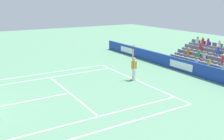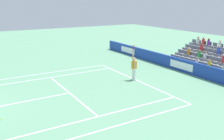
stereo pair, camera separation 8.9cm
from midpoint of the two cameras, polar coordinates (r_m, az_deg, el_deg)
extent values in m
cube|color=white|center=(19.49, 5.38, -2.28)|extent=(10.97, 0.10, 0.01)
cube|color=white|center=(16.97, -9.80, -5.17)|extent=(8.23, 0.10, 0.01)
cube|color=white|center=(16.20, -20.45, -6.99)|extent=(0.10, 6.40, 0.01)
cube|color=white|center=(20.56, -15.21, -1.83)|extent=(0.10, 11.89, 0.01)
cube|color=white|center=(13.32, -5.01, -10.95)|extent=(0.10, 11.89, 0.01)
cube|color=white|center=(21.83, -16.22, -0.90)|extent=(0.10, 11.89, 0.01)
cube|color=white|center=(12.24, -2.10, -13.43)|extent=(0.10, 11.89, 0.01)
cube|color=white|center=(19.43, 5.14, -2.33)|extent=(0.10, 0.20, 0.01)
cube|color=#193899|center=(22.47, 15.45, 1.05)|extent=(24.51, 0.20, 1.09)
cube|color=white|center=(22.40, 15.26, 1.02)|extent=(2.61, 0.01, 0.61)
cube|color=white|center=(28.49, 3.38, 4.55)|extent=(2.61, 0.01, 0.61)
cylinder|color=white|center=(19.27, 5.01, -1.09)|extent=(0.16, 0.16, 0.90)
cylinder|color=white|center=(19.47, 4.68, -0.91)|extent=(0.16, 0.16, 0.90)
cube|color=white|center=(19.39, 4.98, -2.25)|extent=(0.16, 0.27, 0.08)
cube|color=white|center=(19.59, 4.65, -2.06)|extent=(0.16, 0.27, 0.08)
cube|color=orange|center=(19.18, 4.89, 1.15)|extent=(0.27, 0.39, 0.60)
sphere|color=#D3A884|center=(19.07, 4.92, 2.49)|extent=(0.24, 0.24, 0.24)
cylinder|color=#D3A884|center=(19.22, 4.63, 3.06)|extent=(0.09, 0.09, 0.62)
cylinder|color=#D3A884|center=(18.96, 5.07, 1.05)|extent=(0.09, 0.09, 0.56)
cylinder|color=black|center=(19.13, 4.66, 4.38)|extent=(0.04, 0.04, 0.28)
torus|color=red|center=(19.08, 4.68, 5.21)|extent=(0.07, 0.31, 0.31)
sphere|color=#D1E533|center=(19.03, 4.70, 6.03)|extent=(0.07, 0.07, 0.07)
cube|color=gray|center=(23.33, 17.23, 0.58)|extent=(5.58, 0.95, 0.42)
cube|color=slate|center=(21.75, 22.11, -0.08)|extent=(0.48, 0.44, 0.20)
cube|color=slate|center=(21.85, 22.50, 0.62)|extent=(0.48, 0.04, 0.30)
cube|color=slate|center=(22.11, 20.85, 0.29)|extent=(0.48, 0.44, 0.20)
cube|color=slate|center=(22.21, 21.23, 0.98)|extent=(0.48, 0.04, 0.30)
cube|color=slate|center=(22.48, 19.62, 0.64)|extent=(0.48, 0.44, 0.20)
cube|color=slate|center=(22.57, 20.00, 1.32)|extent=(0.48, 0.04, 0.30)
cube|color=slate|center=(22.86, 18.43, 0.99)|extent=(0.48, 0.44, 0.20)
cube|color=slate|center=(22.96, 18.81, 1.65)|extent=(0.48, 0.04, 0.30)
cube|color=slate|center=(23.25, 17.29, 1.32)|extent=(0.48, 0.44, 0.20)
cube|color=slate|center=(23.35, 17.66, 1.97)|extent=(0.48, 0.04, 0.30)
cube|color=slate|center=(23.66, 16.18, 1.64)|extent=(0.48, 0.44, 0.20)
cube|color=slate|center=(23.75, 16.55, 2.28)|extent=(0.48, 0.04, 0.30)
cube|color=slate|center=(24.07, 15.11, 1.95)|extent=(0.48, 0.44, 0.20)
cube|color=slate|center=(24.16, 15.48, 2.58)|extent=(0.48, 0.04, 0.30)
cube|color=slate|center=(24.49, 14.07, 2.24)|extent=(0.48, 0.44, 0.20)
cube|color=slate|center=(24.57, 14.44, 2.86)|extent=(0.48, 0.04, 0.30)
cube|color=slate|center=(24.92, 13.07, 2.53)|extent=(0.48, 0.44, 0.20)
cube|color=slate|center=(25.00, 13.44, 3.14)|extent=(0.48, 0.04, 0.30)
cube|color=gray|center=(23.98, 18.79, 1.36)|extent=(5.58, 0.95, 0.84)
cube|color=slate|center=(22.41, 23.69, 1.29)|extent=(0.48, 0.44, 0.20)
cube|color=slate|center=(22.51, 24.06, 1.97)|extent=(0.48, 0.04, 0.30)
cube|color=slate|center=(22.75, 22.44, 1.63)|extent=(0.48, 0.44, 0.20)
cube|color=slate|center=(22.86, 22.80, 2.29)|extent=(0.48, 0.04, 0.30)
cube|color=slate|center=(23.12, 21.22, 1.95)|extent=(0.48, 0.44, 0.20)
cube|color=slate|center=(23.22, 21.59, 2.61)|extent=(0.48, 0.04, 0.30)
cube|color=slate|center=(23.49, 20.04, 2.27)|extent=(0.48, 0.44, 0.20)
cube|color=slate|center=(23.59, 20.40, 2.91)|extent=(0.48, 0.04, 0.30)
cube|color=slate|center=(23.87, 18.90, 2.57)|extent=(0.48, 0.44, 0.20)
cube|color=slate|center=(23.97, 19.26, 3.20)|extent=(0.48, 0.04, 0.30)
cube|color=slate|center=(24.26, 17.79, 2.86)|extent=(0.48, 0.44, 0.20)
cube|color=slate|center=(24.36, 18.15, 3.48)|extent=(0.48, 0.04, 0.30)
cube|color=slate|center=(24.66, 16.72, 3.14)|extent=(0.48, 0.44, 0.20)
cube|color=slate|center=(24.76, 17.07, 3.75)|extent=(0.48, 0.04, 0.30)
cube|color=slate|center=(25.07, 15.68, 3.42)|extent=(0.48, 0.44, 0.20)
cube|color=slate|center=(25.17, 16.03, 4.02)|extent=(0.48, 0.04, 0.30)
cube|color=slate|center=(25.49, 14.67, 3.68)|extent=(0.48, 0.44, 0.20)
cube|color=slate|center=(25.58, 15.02, 4.27)|extent=(0.48, 0.04, 0.30)
cube|color=gray|center=(24.66, 20.27, 2.10)|extent=(5.58, 0.95, 1.26)
cube|color=slate|center=(23.43, 23.94, 2.89)|extent=(0.48, 0.44, 0.20)
cube|color=slate|center=(23.78, 22.74, 3.19)|extent=(0.48, 0.44, 0.20)
cube|color=slate|center=(23.89, 23.09, 3.82)|extent=(0.48, 0.04, 0.30)
cube|color=slate|center=(24.14, 21.56, 3.48)|extent=(0.48, 0.44, 0.20)
cube|color=slate|center=(24.25, 21.91, 4.10)|extent=(0.48, 0.04, 0.30)
cube|color=slate|center=(24.51, 20.43, 3.76)|extent=(0.48, 0.44, 0.20)
cube|color=slate|center=(24.62, 20.77, 4.37)|extent=(0.48, 0.04, 0.30)
cube|color=slate|center=(24.89, 19.32, 4.02)|extent=(0.48, 0.44, 0.20)
cube|color=slate|center=(25.00, 19.67, 4.62)|extent=(0.48, 0.04, 0.30)
cube|color=slate|center=(25.28, 18.25, 4.28)|extent=(0.48, 0.44, 0.20)
cube|color=slate|center=(25.39, 18.60, 4.87)|extent=(0.48, 0.04, 0.30)
cube|color=slate|center=(25.68, 17.21, 4.53)|extent=(0.48, 0.44, 0.20)
cube|color=slate|center=(25.79, 17.56, 5.11)|extent=(0.48, 0.04, 0.30)
cube|color=slate|center=(26.09, 16.20, 4.77)|extent=(0.48, 0.44, 0.20)
cube|color=slate|center=(26.19, 16.55, 5.34)|extent=(0.48, 0.04, 0.30)
cube|color=gray|center=(25.35, 21.67, 2.79)|extent=(5.58, 0.95, 1.68)
cube|color=slate|center=(24.82, 23.01, 4.62)|extent=(0.48, 0.44, 0.20)
cube|color=slate|center=(24.94, 23.34, 5.22)|extent=(0.48, 0.04, 0.30)
cube|color=slate|center=(25.18, 21.88, 4.88)|extent=(0.48, 0.44, 0.20)
cube|color=slate|center=(25.30, 22.21, 5.46)|extent=(0.48, 0.04, 0.30)
cube|color=slate|center=(25.55, 20.78, 5.12)|extent=(0.48, 0.44, 0.20)
cube|color=slate|center=(25.67, 21.12, 5.70)|extent=(0.48, 0.04, 0.30)
cube|color=slate|center=(25.93, 19.72, 5.36)|extent=(0.48, 0.44, 0.20)
cube|color=slate|center=(26.05, 20.05, 5.93)|extent=(0.48, 0.04, 0.30)
cube|color=slate|center=(26.32, 18.68, 5.59)|extent=(0.48, 0.44, 0.20)
cube|color=slate|center=(26.44, 19.01, 6.15)|extent=(0.48, 0.04, 0.30)
cube|color=slate|center=(26.72, 17.67, 5.81)|extent=(0.48, 0.44, 0.20)
cube|color=slate|center=(26.83, 18.00, 6.36)|extent=(0.48, 0.04, 0.30)
cylinder|color=white|center=(26.31, 18.81, 6.31)|extent=(0.28, 0.28, 0.47)
sphere|color=#9E7251|center=(26.26, 18.88, 7.03)|extent=(0.20, 0.20, 0.20)
cylinder|color=white|center=(22.83, 18.58, 1.76)|extent=(0.28, 0.28, 0.42)
sphere|color=#9E7251|center=(22.76, 18.65, 2.52)|extent=(0.20, 0.20, 0.20)
cylinder|color=red|center=(25.92, 19.86, 6.12)|extent=(0.28, 0.28, 0.49)
sphere|color=#D3A884|center=(25.87, 19.93, 6.88)|extent=(0.20, 0.20, 0.20)
cylinder|color=blue|center=(23.75, 22.90, 4.08)|extent=(0.28, 0.28, 0.54)
sphere|color=#D3A884|center=(23.69, 22.99, 4.96)|extent=(0.20, 0.20, 0.20)
cylinder|color=yellow|center=(22.07, 21.01, 1.19)|extent=(0.28, 0.28, 0.50)
sphere|color=#9E7251|center=(21.99, 21.10, 2.08)|extent=(0.20, 0.20, 0.20)
cylinder|color=orange|center=(24.63, 16.86, 3.94)|extent=(0.28, 0.28, 0.49)
sphere|color=#D3A884|center=(24.57, 16.92, 4.73)|extent=(0.20, 0.20, 0.20)
cylinder|color=white|center=(24.81, 23.16, 5.37)|extent=(0.28, 0.28, 0.46)
sphere|color=beige|center=(24.76, 23.24, 6.12)|extent=(0.20, 0.20, 0.20)
cylinder|color=purple|center=(25.54, 20.92, 5.85)|extent=(0.28, 0.28, 0.45)
sphere|color=brown|center=(25.49, 20.99, 6.57)|extent=(0.20, 0.20, 0.20)
cylinder|color=green|center=(23.84, 19.04, 3.36)|extent=(0.28, 0.28, 0.47)
sphere|color=#9E7251|center=(23.78, 19.11, 4.15)|extent=(0.20, 0.20, 0.20)
cylinder|color=white|center=(23.46, 20.19, 3.06)|extent=(0.28, 0.28, 0.46)
sphere|color=brown|center=(23.39, 20.27, 3.85)|extent=(0.20, 0.20, 0.20)
cylinder|color=red|center=(22.37, 23.87, 2.22)|extent=(0.28, 0.28, 0.54)
sphere|color=beige|center=(22.29, 23.97, 3.15)|extent=(0.20, 0.20, 0.20)
cylinder|color=red|center=(24.87, 19.47, 4.84)|extent=(0.28, 0.28, 0.51)
sphere|color=brown|center=(24.81, 19.54, 5.65)|extent=(0.20, 0.20, 0.20)
sphere|color=#D1E533|center=(14.32, -23.95, -10.21)|extent=(0.07, 0.07, 0.07)
camera|label=1|loc=(0.04, -90.14, -0.04)|focal=40.18mm
camera|label=2|loc=(0.04, 89.86, 0.04)|focal=40.18mm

